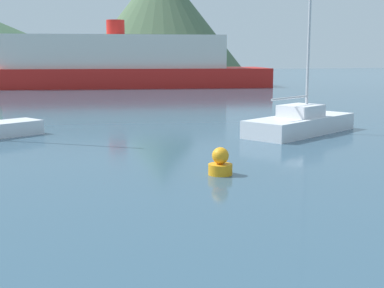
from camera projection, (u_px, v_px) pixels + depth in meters
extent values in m
cube|color=silver|center=(300.00, 125.00, 24.04)|extent=(6.37, 4.83, 0.76)
cube|color=silver|center=(301.00, 111.00, 23.93)|extent=(2.32, 2.18, 0.53)
cylinder|color=#BCBCC1|center=(310.00, 5.00, 23.49)|extent=(0.12, 0.12, 9.81)
cylinder|color=#BCBCC1|center=(290.00, 98.00, 23.16)|extent=(2.45, 1.44, 0.10)
cube|color=red|center=(117.00, 78.00, 58.17)|extent=(33.76, 13.17, 2.04)
cube|color=silver|center=(116.00, 52.00, 57.71)|extent=(23.83, 10.37, 3.51)
cylinder|color=red|center=(115.00, 28.00, 57.29)|extent=(1.94, 1.94, 1.60)
cylinder|color=orange|center=(220.00, 169.00, 15.83)|extent=(0.72, 0.72, 0.32)
sphere|color=orange|center=(220.00, 156.00, 15.76)|extent=(0.50, 0.50, 0.50)
cone|color=#4C6647|center=(161.00, 20.00, 85.36)|extent=(28.35, 28.35, 17.76)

